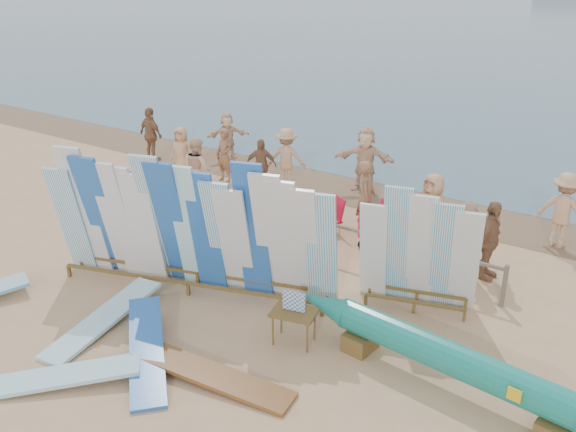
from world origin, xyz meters
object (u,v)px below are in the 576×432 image
Objects in this scene: beachgoer_5 at (365,159)px; flat_board_c at (215,382)px; side_surfboard_rack at (420,254)px; beachgoer_extra_1 at (151,135)px; beachgoer_0 at (182,152)px; beachgoer_4 at (261,165)px; beachgoer_1 at (224,155)px; vendor_table at (294,326)px; beachgoer_9 at (563,210)px; beachgoer_2 at (198,168)px; beachgoer_8 at (464,242)px; flat_board_d at (148,359)px; beach_chair_right at (320,223)px; main_surfboard_rack at (189,231)px; beachgoer_3 at (287,158)px; beachgoer_10 at (490,241)px; stroller at (377,230)px; beachgoer_11 at (227,136)px; flat_board_a at (105,325)px; beachgoer_7 at (366,198)px; flat_board_b at (55,384)px; beach_chair_left at (330,222)px; outrigger_canoe at (450,360)px; beachgoer_6 at (431,211)px.

flat_board_c is at bearing -92.16° from beachgoer_5.
beachgoer_extra_1 is at bearing 145.16° from side_surfboard_rack.
beachgoer_4 is (2.80, 0.28, 0.00)m from beachgoer_0.
flat_board_c is at bearing -46.84° from beachgoer_1.
beachgoer_9 is (3.00, 6.75, 0.57)m from vendor_table.
beachgoer_1 is 0.91× the size of beachgoer_extra_1.
beachgoer_2 reaches higher than flat_board_c.
vendor_table is at bearing -18.73° from beachgoer_8.
beach_chair_right reaches higher than flat_board_d.
main_surfboard_rack is 3.34m from flat_board_c.
beachgoer_3 is 1.02× the size of beachgoer_10.
stroller is 4.65m from beachgoer_3.
beach_chair_right is 4.67m from beachgoer_1.
beachgoer_11 is 0.95× the size of beachgoer_1.
beach_chair_right is 0.81× the size of stroller.
beachgoer_2 is (-2.93, 5.94, 0.87)m from flat_board_a.
beachgoer_7 reaches higher than flat_board_a.
beachgoer_8 is 3.16m from beachgoer_9.
beachgoer_9 is at bearing -8.76° from beach_chair_right.
beachgoer_5 reaches higher than beach_chair_right.
stroller is (2.02, 7.39, 0.44)m from flat_board_b.
main_surfboard_rack is 3.79× the size of beachgoer_11.
beachgoer_extra_1 is 3.93m from beachgoer_2.
beachgoer_11 reaches higher than flat_board_a.
beachgoer_10 is (2.52, 5.87, 0.87)m from flat_board_c.
beach_chair_left is (1.35, 5.94, 0.26)m from flat_board_a.
beachgoer_1 is 5.36m from beachgoer_7.
beachgoer_10 reaches higher than flat_board_c.
side_surfboard_rack is 1.66m from beachgoer_8.
flat_board_c is 6.22m from beach_chair_left.
beachgoer_3 is (-4.57, 6.55, 0.54)m from vendor_table.
beachgoer_1 is 8.61m from beachgoer_10.
beachgoer_5 is (2.45, 1.74, 0.15)m from beachgoer_4.
flat_board_c is 11.94m from beachgoer_11.
outrigger_canoe is at bearing -161.82° from beachgoer_7.
stroller is 0.61× the size of beachgoer_extra_1.
beach_chair_right is at bearing -159.98° from stroller.
beachgoer_6 reaches higher than beachgoer_4.
main_surfboard_rack is at bearing -106.77° from beachgoer_5.
beachgoer_8 is at bearing 20.97° from main_surfboard_rack.
flat_board_a is at bearing 141.18° from beachgoer_10.
vendor_table is 0.38× the size of flat_board_a.
beachgoer_8 is (9.41, -1.65, 0.09)m from beachgoer_0.
beachgoer_0 is 2.00m from beachgoer_extra_1.
beachgoer_7 is (2.09, 6.39, 0.93)m from flat_board_a.
main_surfboard_rack is at bearing -94.90° from beachgoer_4.
beachgoer_5 reaches higher than beachgoer_3.
beachgoer_5 reaches higher than vendor_table.
flat_board_d is 3.05× the size of beach_chair_right.
beach_chair_left is (-4.57, 4.15, -0.29)m from outrigger_canoe.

